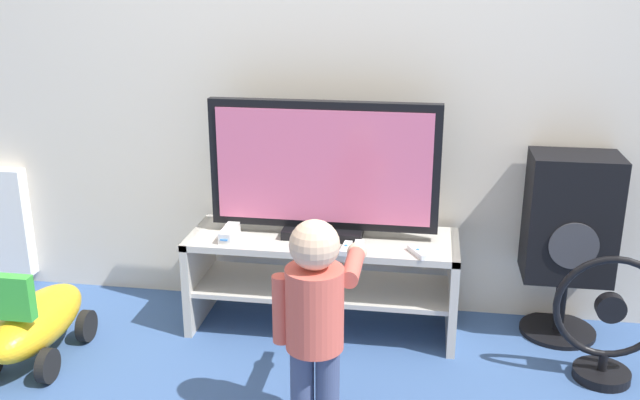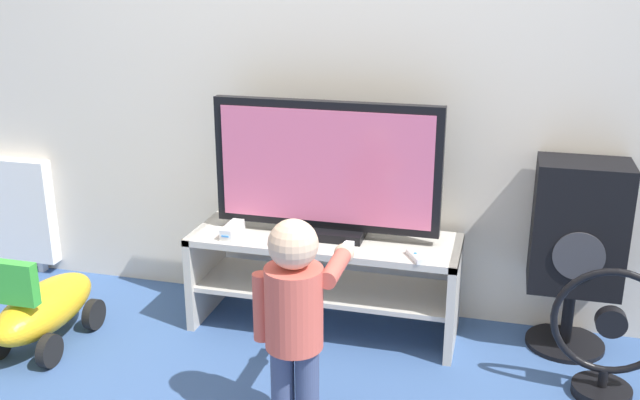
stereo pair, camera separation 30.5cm
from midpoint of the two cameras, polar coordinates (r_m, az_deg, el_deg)
The scene contains 11 objects.
ground_plane at distance 3.21m, azimuth -3.13°, elevation -11.82°, with size 16.00×16.00×0.00m, color #38568C.
wall_back at distance 3.27m, azimuth -1.71°, elevation 12.90°, with size 10.00×0.06×2.60m.
tv_stand at distance 3.25m, azimuth -2.47°, elevation -5.41°, with size 1.21×0.41×0.45m.
television at distance 3.12m, azimuth -2.52°, elevation 2.28°, with size 1.01×0.20×0.61m.
game_console at distance 3.22m, azimuth -9.95°, elevation -2.62°, with size 0.06×0.19×0.05m.
remote_primary at distance 3.00m, azimuth 4.95°, elevation -4.25°, with size 0.09×0.13×0.03m.
remote_secondary at distance 3.03m, azimuth -0.79°, elevation -3.94°, with size 0.04×0.13×0.03m.
child at distance 2.50m, azimuth -3.88°, elevation -8.76°, with size 0.31×0.46×0.80m.
speaker_tower at distance 3.24m, azimuth 16.85°, elevation -1.81°, with size 0.38×0.34×0.84m.
floor_fan at distance 3.04m, azimuth 19.41°, elevation -9.51°, with size 0.44×0.23×0.54m.
ride_on_toy at distance 3.33m, azimuth -24.26°, elevation -8.94°, with size 0.29×0.61×0.46m.
Camera 1 is at (0.45, -2.74, 1.61)m, focal length 40.00 mm.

